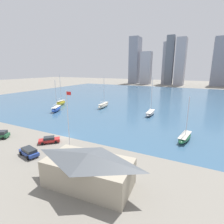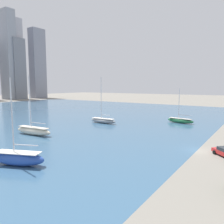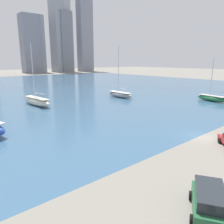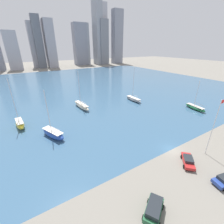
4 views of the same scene
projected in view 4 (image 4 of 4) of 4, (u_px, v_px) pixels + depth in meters
The scene contains 11 objects.
ground_plane at pixel (171, 150), 34.68m from camera, with size 500.00×500.00×0.00m, color gray.
harbor_water at pixel (75, 86), 89.49m from camera, with size 180.00×140.00×0.00m.
flag_pole at pixel (213, 127), 30.76m from camera, with size 1.24×0.14×12.71m.
distant_city_skyline at pixel (76, 41), 174.60m from camera, with size 146.67×20.71×73.86m.
sailboat_blue at pixel (53, 133), 39.10m from camera, with size 5.37×8.42×12.64m.
sailboat_gray at pixel (133, 99), 65.23m from camera, with size 2.40×9.19×14.13m.
sailboat_green at pixel (195, 107), 56.37m from camera, with size 3.34×8.69×10.74m.
sailboat_yellow at pixel (20, 124), 43.78m from camera, with size 2.74×6.80×14.41m.
sailboat_cream at pixel (82, 106), 57.43m from camera, with size 3.17×10.69×13.84m.
parked_sedan_red at pixel (188, 160), 30.34m from camera, with size 4.68×4.67×1.48m.
parked_suv_green at pixel (154, 209), 21.07m from camera, with size 4.77×4.04×1.88m.
Camera 4 is at (-26.36, -16.99, 22.05)m, focal length 24.00 mm.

